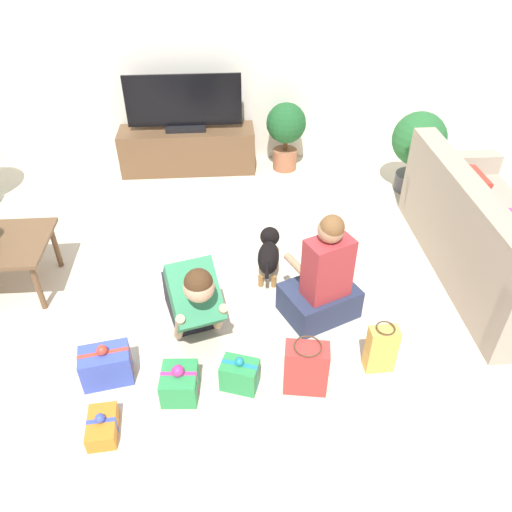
# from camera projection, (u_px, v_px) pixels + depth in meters

# --- Properties ---
(ground_plane) EXTENTS (16.00, 16.00, 0.00)m
(ground_plane) POSITION_uv_depth(u_px,v_px,m) (189.00, 312.00, 3.82)
(ground_plane) COLOR beige
(wall_back) EXTENTS (8.40, 0.06, 2.60)m
(wall_back) POSITION_uv_depth(u_px,v_px,m) (188.00, 42.00, 5.12)
(wall_back) COLOR white
(wall_back) RESTS_ON ground_plane
(sofa_right) EXTENTS (0.85, 2.06, 0.84)m
(sofa_right) POSITION_uv_depth(u_px,v_px,m) (487.00, 240.00, 4.05)
(sofa_right) COLOR tan
(sofa_right) RESTS_ON ground_plane
(tv_console) EXTENTS (1.47, 0.41, 0.48)m
(tv_console) POSITION_uv_depth(u_px,v_px,m) (188.00, 150.00, 5.54)
(tv_console) COLOR brown
(tv_console) RESTS_ON ground_plane
(tv) EXTENTS (1.21, 0.20, 0.59)m
(tv) POSITION_uv_depth(u_px,v_px,m) (184.00, 106.00, 5.24)
(tv) COLOR black
(tv) RESTS_ON tv_console
(potted_plant_corner_right) EXTENTS (0.54, 0.54, 0.84)m
(potted_plant_corner_right) POSITION_uv_depth(u_px,v_px,m) (418.00, 144.00, 5.01)
(potted_plant_corner_right) COLOR #4C4C51
(potted_plant_corner_right) RESTS_ON ground_plane
(potted_plant_back_right) EXTENTS (0.43, 0.43, 0.75)m
(potted_plant_back_right) POSITION_uv_depth(u_px,v_px,m) (286.00, 129.00, 5.42)
(potted_plant_back_right) COLOR #A36042
(potted_plant_back_right) RESTS_ON ground_plane
(person_kneeling) EXTENTS (0.50, 0.78, 0.75)m
(person_kneeling) POSITION_uv_depth(u_px,v_px,m) (192.00, 296.00, 3.47)
(person_kneeling) COLOR #23232D
(person_kneeling) RESTS_ON ground_plane
(person_sitting) EXTENTS (0.64, 0.60, 0.91)m
(person_sitting) POSITION_uv_depth(u_px,v_px,m) (323.00, 282.00, 3.61)
(person_sitting) COLOR #283351
(person_sitting) RESTS_ON ground_plane
(dog) EXTENTS (0.23, 0.59, 0.33)m
(dog) POSITION_uv_depth(u_px,v_px,m) (269.00, 252.00, 4.08)
(dog) COLOR black
(dog) RESTS_ON ground_plane
(gift_box_a) EXTENTS (0.27, 0.23, 0.26)m
(gift_box_a) POSITION_uv_depth(u_px,v_px,m) (240.00, 375.00, 3.21)
(gift_box_a) COLOR #2D934C
(gift_box_a) RESTS_ON ground_plane
(gift_box_b) EXTENTS (0.35, 0.26, 0.31)m
(gift_box_b) POSITION_uv_depth(u_px,v_px,m) (106.00, 365.00, 3.24)
(gift_box_b) COLOR #3D51BC
(gift_box_b) RESTS_ON ground_plane
(gift_box_c) EXTENTS (0.24, 0.26, 0.26)m
(gift_box_c) POSITION_uv_depth(u_px,v_px,m) (180.00, 383.00, 3.16)
(gift_box_c) COLOR #2D934C
(gift_box_c) RESTS_ON ground_plane
(gift_box_d) EXTENTS (0.19, 0.27, 0.17)m
(gift_box_d) POSITION_uv_depth(u_px,v_px,m) (102.00, 426.00, 2.95)
(gift_box_d) COLOR orange
(gift_box_d) RESTS_ON ground_plane
(gift_bag_a) EXTENTS (0.20, 0.13, 0.38)m
(gift_bag_a) POSITION_uv_depth(u_px,v_px,m) (381.00, 349.00, 3.28)
(gift_bag_a) COLOR #E5B74C
(gift_bag_a) RESTS_ON ground_plane
(gift_bag_b) EXTENTS (0.30, 0.20, 0.39)m
(gift_bag_b) POSITION_uv_depth(u_px,v_px,m) (306.00, 368.00, 3.15)
(gift_bag_b) COLOR red
(gift_bag_b) RESTS_ON ground_plane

